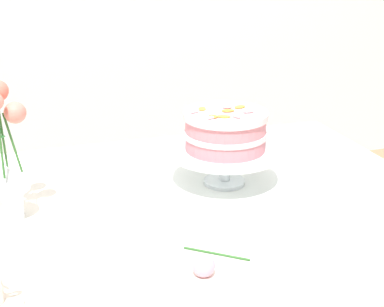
% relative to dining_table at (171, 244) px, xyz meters
% --- Properties ---
extents(dining_table, '(1.40, 1.00, 0.74)m').
position_rel_dining_table_xyz_m(dining_table, '(0.00, 0.00, 0.00)').
color(dining_table, white).
rests_on(dining_table, ground).
extents(linen_napkin, '(0.37, 0.37, 0.00)m').
position_rel_dining_table_xyz_m(linen_napkin, '(0.18, 0.11, 0.09)').
color(linen_napkin, white).
rests_on(linen_napkin, dining_table).
extents(cake_stand, '(0.29, 0.29, 0.10)m').
position_rel_dining_table_xyz_m(cake_stand, '(0.18, 0.11, 0.18)').
color(cake_stand, silver).
rests_on(cake_stand, linen_napkin).
extents(layer_cake, '(0.22, 0.22, 0.11)m').
position_rel_dining_table_xyz_m(layer_cake, '(0.18, 0.11, 0.24)').
color(layer_cake, '#CC7A84').
rests_on(layer_cake, cake_stand).
extents(flower_vase, '(0.11, 0.10, 0.34)m').
position_rel_dining_table_xyz_m(flower_vase, '(-0.36, 0.08, 0.23)').
color(flower_vase, silver).
rests_on(flower_vase, dining_table).
extents(fallen_rose, '(0.13, 0.13, 0.04)m').
position_rel_dining_table_xyz_m(fallen_rose, '(-0.01, -0.28, 0.11)').
color(fallen_rose, '#2D6028').
rests_on(fallen_rose, dining_table).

